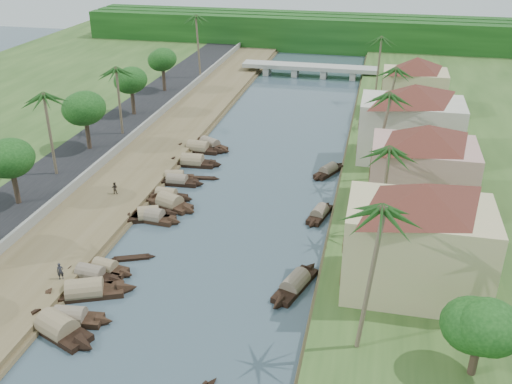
% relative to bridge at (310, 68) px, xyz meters
% --- Properties ---
extents(ground, '(220.00, 220.00, 0.00)m').
position_rel_bridge_xyz_m(ground, '(-0.00, -72.00, -1.72)').
color(ground, '#3A4D58').
rests_on(ground, ground).
extents(left_bank, '(10.00, 180.00, 0.80)m').
position_rel_bridge_xyz_m(left_bank, '(-16.00, -52.00, -1.32)').
color(left_bank, brown).
rests_on(left_bank, ground).
extents(right_bank, '(16.00, 180.00, 1.20)m').
position_rel_bridge_xyz_m(right_bank, '(19.00, -52.00, -1.12)').
color(right_bank, '#2B491D').
rests_on(right_bank, ground).
extents(road, '(8.00, 180.00, 1.40)m').
position_rel_bridge_xyz_m(road, '(-24.50, -52.00, -1.02)').
color(road, black).
rests_on(road, ground).
extents(retaining_wall, '(0.40, 180.00, 1.10)m').
position_rel_bridge_xyz_m(retaining_wall, '(-20.20, -52.00, -0.37)').
color(retaining_wall, slate).
rests_on(retaining_wall, left_bank).
extents(treeline, '(120.00, 14.00, 8.00)m').
position_rel_bridge_xyz_m(treeline, '(-0.00, 28.00, 2.28)').
color(treeline, '#10370F').
rests_on(treeline, ground).
extents(bridge, '(28.00, 4.00, 2.40)m').
position_rel_bridge_xyz_m(bridge, '(0.00, 0.00, 0.00)').
color(bridge, '#A2A197').
rests_on(bridge, ground).
extents(building_near, '(14.85, 14.85, 10.20)m').
position_rel_bridge_xyz_m(building_near, '(18.99, -74.00, 4.66)').
color(building_near, tan).
rests_on(building_near, right_bank).
extents(building_mid, '(14.11, 14.11, 9.70)m').
position_rel_bridge_xyz_m(building_mid, '(19.99, -58.00, 4.41)').
color(building_mid, tan).
rests_on(building_mid, right_bank).
extents(building_far, '(15.59, 15.59, 10.20)m').
position_rel_bridge_xyz_m(building_far, '(18.99, -44.00, 4.66)').
color(building_far, beige).
rests_on(building_far, right_bank).
extents(building_distant, '(12.62, 12.62, 9.20)m').
position_rel_bridge_xyz_m(building_distant, '(19.99, -24.00, 4.16)').
color(building_distant, tan).
rests_on(building_distant, right_bank).
extents(sampan_0, '(7.74, 2.40, 2.03)m').
position_rel_bridge_xyz_m(sampan_0, '(-8.84, -83.37, -1.31)').
color(sampan_0, black).
rests_on(sampan_0, ground).
extents(sampan_1, '(8.92, 5.25, 2.57)m').
position_rel_bridge_xyz_m(sampan_1, '(-9.15, -84.83, -1.30)').
color(sampan_1, black).
rests_on(sampan_1, ground).
extents(sampan_2, '(9.49, 5.41, 2.46)m').
position_rel_bridge_xyz_m(sampan_2, '(-9.38, -79.76, -1.30)').
color(sampan_2, black).
rests_on(sampan_2, ground).
extents(sampan_3, '(7.51, 2.18, 2.02)m').
position_rel_bridge_xyz_m(sampan_3, '(-10.10, -77.23, -1.31)').
color(sampan_3, black).
rests_on(sampan_3, ground).
extents(sampan_4, '(6.43, 2.31, 1.85)m').
position_rel_bridge_xyz_m(sampan_4, '(-9.31, -75.87, -1.32)').
color(sampan_4, black).
rests_on(sampan_4, ground).
extents(sampan_5, '(6.98, 4.33, 2.21)m').
position_rel_bridge_xyz_m(sampan_5, '(-9.24, -65.19, -1.31)').
color(sampan_5, black).
rests_on(sampan_5, ground).
extents(sampan_6, '(7.24, 2.27, 2.14)m').
position_rel_bridge_xyz_m(sampan_6, '(-8.70, -65.43, -1.31)').
color(sampan_6, black).
rests_on(sampan_6, ground).
extents(sampan_7, '(7.05, 1.85, 1.90)m').
position_rel_bridge_xyz_m(sampan_7, '(-9.11, -59.95, -1.32)').
color(sampan_7, black).
rests_on(sampan_7, ground).
extents(sampan_8, '(7.92, 4.56, 2.39)m').
position_rel_bridge_xyz_m(sampan_8, '(-7.99, -61.80, -1.30)').
color(sampan_8, black).
rests_on(sampan_8, ground).
extents(sampan_9, '(7.33, 1.76, 1.89)m').
position_rel_bridge_xyz_m(sampan_9, '(-9.20, -55.88, -1.32)').
color(sampan_9, black).
rests_on(sampan_9, ground).
extents(sampan_10, '(6.85, 2.77, 1.90)m').
position_rel_bridge_xyz_m(sampan_10, '(-9.91, -54.85, -1.32)').
color(sampan_10, black).
rests_on(sampan_10, ground).
extents(sampan_11, '(8.55, 2.37, 2.41)m').
position_rel_bridge_xyz_m(sampan_11, '(-9.23, -49.67, -1.30)').
color(sampan_11, black).
rests_on(sampan_11, ground).
extents(sampan_12, '(7.95, 5.45, 2.01)m').
position_rel_bridge_xyz_m(sampan_12, '(-8.83, -42.78, -1.31)').
color(sampan_12, black).
rests_on(sampan_12, ground).
extents(sampan_13, '(8.66, 2.28, 2.34)m').
position_rel_bridge_xyz_m(sampan_13, '(-10.01, -44.74, -1.30)').
color(sampan_13, black).
rests_on(sampan_13, ground).
extents(sampan_14, '(4.17, 8.59, 2.08)m').
position_rel_bridge_xyz_m(sampan_14, '(8.81, -74.56, -1.31)').
color(sampan_14, black).
rests_on(sampan_14, ground).
extents(sampan_15, '(2.86, 6.73, 1.83)m').
position_rel_bridge_xyz_m(sampan_15, '(9.36, -60.57, -1.32)').
color(sampan_15, black).
rests_on(sampan_15, ground).
extents(sampan_16, '(4.38, 6.96, 1.80)m').
position_rel_bridge_xyz_m(sampan_16, '(9.10, -48.51, -1.32)').
color(sampan_16, black).
rests_on(sampan_16, ground).
extents(canoe_1, '(4.72, 2.55, 0.77)m').
position_rel_bridge_xyz_m(canoe_1, '(-7.75, -73.32, -1.62)').
color(canoe_1, black).
rests_on(canoe_1, ground).
extents(canoe_2, '(4.97, 1.37, 0.72)m').
position_rel_bridge_xyz_m(canoe_2, '(-6.71, -53.70, -1.62)').
color(canoe_2, black).
rests_on(canoe_2, ground).
extents(palm_0, '(3.20, 3.20, 13.56)m').
position_rel_bridge_xyz_m(palm_0, '(15.00, -82.61, 11.17)').
color(palm_0, '#74604D').
rests_on(palm_0, ground).
extents(palm_1, '(3.20, 3.20, 10.99)m').
position_rel_bridge_xyz_m(palm_1, '(16.00, -65.13, 8.70)').
color(palm_1, '#74604D').
rests_on(palm_1, ground).
extents(palm_2, '(3.20, 3.20, 12.40)m').
position_rel_bridge_xyz_m(palm_2, '(15.00, -51.68, 10.07)').
color(palm_2, '#74604D').
rests_on(palm_2, ground).
extents(palm_3, '(3.20, 3.20, 10.63)m').
position_rel_bridge_xyz_m(palm_3, '(16.00, -32.01, 8.36)').
color(palm_3, '#74604D').
rests_on(palm_3, ground).
extents(palm_5, '(3.20, 3.20, 11.77)m').
position_rel_bridge_xyz_m(palm_5, '(-24.00, -58.97, 9.65)').
color(palm_5, '#74604D').
rests_on(palm_5, ground).
extents(palm_6, '(3.20, 3.20, 11.23)m').
position_rel_bridge_xyz_m(palm_6, '(-22.00, -43.70, 9.13)').
color(palm_6, '#74604D').
rests_on(palm_6, ground).
extents(palm_7, '(3.20, 3.20, 11.84)m').
position_rel_bridge_xyz_m(palm_7, '(14.00, -15.28, 9.51)').
color(palm_7, '#74604D').
rests_on(palm_7, ground).
extents(palm_8, '(3.20, 3.20, 13.29)m').
position_rel_bridge_xyz_m(palm_8, '(-20.50, -10.51, 11.11)').
color(palm_8, '#74604D').
rests_on(palm_8, ground).
extents(tree_2, '(5.16, 5.16, 7.55)m').
position_rel_bridge_xyz_m(tree_2, '(-24.00, -67.14, 5.03)').
color(tree_2, '#4F3E2D').
rests_on(tree_2, ground).
extents(tree_3, '(5.44, 5.44, 7.99)m').
position_rel_bridge_xyz_m(tree_3, '(-24.00, -50.17, 5.35)').
color(tree_3, '#4F3E2D').
rests_on(tree_3, ground).
extents(tree_4, '(4.84, 4.84, 7.56)m').
position_rel_bridge_xyz_m(tree_4, '(-24.00, -34.88, 5.15)').
color(tree_4, '#4F3E2D').
rests_on(tree_4, ground).
extents(tree_5, '(4.69, 4.69, 7.62)m').
position_rel_bridge_xyz_m(tree_5, '(-24.00, -21.00, 5.26)').
color(tree_5, '#4F3E2D').
rests_on(tree_5, ground).
extents(tree_6, '(4.07, 4.07, 7.33)m').
position_rel_bridge_xyz_m(tree_6, '(24.00, -40.28, 5.00)').
color(tree_6, '#4F3E2D').
rests_on(tree_6, ground).
extents(tree_7, '(4.57, 4.57, 6.15)m').
position_rel_bridge_xyz_m(tree_7, '(23.00, -83.67, 3.68)').
color(tree_7, '#4F3E2D').
rests_on(tree_7, ground).
extents(person_near, '(0.72, 0.63, 1.66)m').
position_rel_bridge_xyz_m(person_near, '(-12.09, -78.91, -0.09)').
color(person_near, '#25252D').
rests_on(person_near, left_bank).
extents(person_far, '(0.76, 0.61, 1.46)m').
position_rel_bridge_xyz_m(person_far, '(-14.93, -61.50, -0.19)').
color(person_far, '#372E26').
rests_on(person_far, left_bank).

